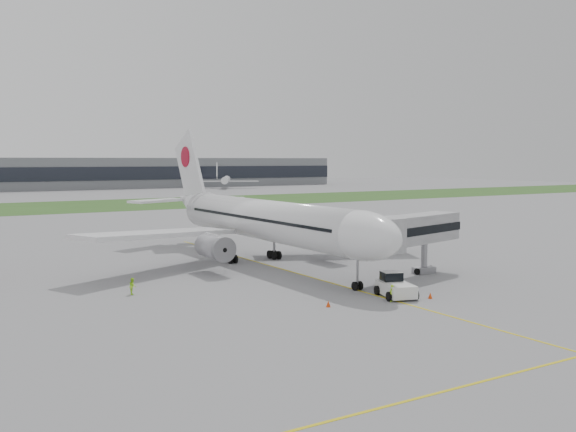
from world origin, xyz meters
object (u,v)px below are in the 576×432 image
ground_crew_near (392,293)px  airliner (261,219)px  jet_bridge (410,231)px  pushback_tug (395,286)px

ground_crew_near → airliner: bearing=-113.5°
airliner → jet_bridge: (8.76, -17.78, -0.38)m
airliner → ground_crew_near: airliner is taller
airliner → pushback_tug: (1.23, -24.10, -4.62)m
jet_bridge → ground_crew_near: (-9.27, -7.88, -4.48)m
pushback_tug → ground_crew_near: bearing=-120.5°
pushback_tug → ground_crew_near: pushback_tug is taller
pushback_tug → jet_bridge: size_ratio=0.33×
pushback_tug → airliner: bearing=110.3°
airliner → pushback_tug: 24.57m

